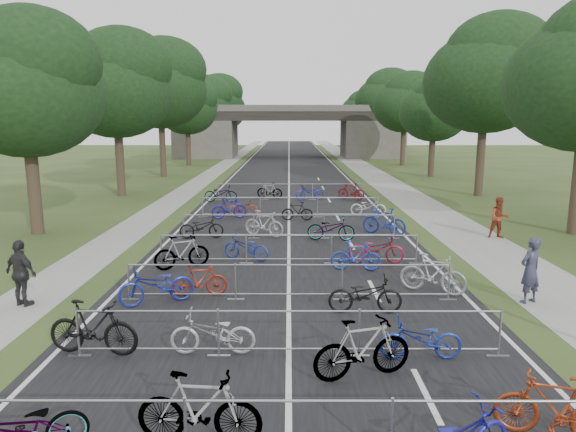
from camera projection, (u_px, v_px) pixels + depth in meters
The scene contains 55 objects.
road at pixel (289, 167), 56.87m from camera, with size 11.00×140.00×0.01m, color black.
sidewalk_right at pixel (361, 167), 56.86m from camera, with size 3.00×140.00×0.01m, color gray.
sidewalk_left at pixel (221, 167), 56.89m from camera, with size 2.00×140.00×0.01m, color gray.
lane_markings at pixel (289, 167), 56.88m from camera, with size 0.12×140.00×0.00m, color silver.
overpass_bridge at pixel (289, 132), 70.97m from camera, with size 31.00×8.00×7.05m.
tree_left_0 at pixel (26, 88), 22.21m from camera, with size 6.72×6.72×10.25m.
tree_left_1 at pixel (117, 86), 33.86m from camera, with size 7.56×7.56×11.53m.
tree_right_1 at pixel (488, 77), 33.70m from camera, with size 8.18×8.18×12.47m.
tree_left_2 at pixel (161, 86), 45.50m from camera, with size 8.40×8.40×12.81m.
tree_right_2 at pixel (435, 110), 45.85m from camera, with size 6.16×6.16×9.39m.
tree_left_3 at pixel (188, 107), 57.59m from camera, with size 6.72×6.72×10.25m.
tree_right_3 at pixel (406, 104), 57.46m from camera, with size 7.17×7.17×10.93m.
tree_left_4 at pixel (205, 103), 69.24m from camera, with size 7.56×7.56×11.53m.
tree_right_4 at pixel (386, 99), 69.08m from camera, with size 8.18×8.18×12.47m.
tree_left_5 at pixel (217, 101), 80.88m from camera, with size 8.40×8.40×12.81m.
tree_right_5 at pixel (372, 115), 81.23m from camera, with size 6.16×6.16×9.39m.
tree_left_6 at pixel (226, 112), 92.98m from camera, with size 6.72×6.72×10.25m.
tree_right_6 at pixel (361, 110), 92.85m from camera, with size 7.17×7.17×10.93m.
barrier_row_0 at pixel (289, 432), 7.63m from camera, with size 9.70×0.08×1.10m.
barrier_row_1 at pixel (289, 333), 11.17m from camera, with size 9.70×0.08×1.10m.
barrier_row_2 at pixel (289, 282), 14.71m from camera, with size 9.70×0.08×1.10m.
barrier_row_3 at pixel (289, 249), 18.44m from camera, with size 9.70×0.08×1.10m.
barrier_row_4 at pixel (289, 226), 22.38m from camera, with size 9.70×0.08×1.10m.
barrier_row_5 at pixel (289, 207), 27.29m from camera, with size 9.70×0.08×1.10m.
barrier_row_6 at pixel (289, 192), 33.19m from camera, with size 9.70×0.08×1.10m.
bike_0 at pixel (22, 431), 7.72m from camera, with size 0.67×1.91×1.01m, color #93959A.
bike_1 at pixel (199, 409), 8.12m from camera, with size 0.57×2.03×1.22m, color #93959A.
bike_3 at pixel (555, 408), 8.25m from camera, with size 0.53×1.87×1.12m, color maroon.
bike_4 at pixel (93, 328), 11.26m from camera, with size 0.59×2.07×1.25m, color black.
bike_5 at pixel (213, 334), 11.28m from camera, with size 0.66×1.88×0.99m, color #AAAAB2.
bike_6 at pixel (362, 349), 10.22m from camera, with size 0.59×2.09×1.26m, color #93959A.
bike_7 at pixel (421, 339), 11.03m from camera, with size 0.62×1.78×0.94m, color navy.
bike_8 at pixel (157, 285), 14.37m from camera, with size 0.74×2.11×1.11m, color navy.
bike_9 at pixel (199, 280), 15.04m from camera, with size 0.46×1.62×0.97m, color maroon.
bike_10 at pixel (365, 295), 13.71m from camera, with size 0.69×1.97×1.04m, color black.
bike_11 at pixel (433, 274), 15.27m from camera, with size 0.56×1.99×1.20m, color #97969D.
bike_12 at pixel (182, 252), 17.82m from camera, with size 0.55×1.95×1.17m, color #93959A.
bike_13 at pixel (246, 248), 18.91m from camera, with size 0.64×1.84×0.96m, color navy.
bike_14 at pixel (356, 256), 17.59m from camera, with size 0.49×1.72×1.04m, color #1D37A0.
bike_15 at pixel (376, 249), 18.50m from camera, with size 0.69×1.99×1.04m, color maroon.
bike_16 at pixel (201, 227), 22.40m from camera, with size 0.67×1.91×1.00m, color black.
bike_17 at pixel (264, 224), 22.74m from camera, with size 0.54×1.93×1.16m, color #A7A6AD.
bike_18 at pixel (331, 228), 22.00m from camera, with size 0.71×2.02×1.06m, color #93959A.
bike_19 at pixel (384, 221), 23.10m from camera, with size 0.58×2.07×1.24m, color navy.
bike_20 at pixel (229, 208), 26.90m from camera, with size 0.53×1.87×1.12m, color navy.
bike_21 at pixel (242, 207), 27.81m from camera, with size 0.59×1.70×0.89m, color #983116.
bike_22 at pixel (297, 211), 26.38m from camera, with size 0.46×1.62×0.97m, color black.
bike_23 at pixel (368, 207), 27.73m from camera, with size 0.66×1.90×1.00m, color #BAB9C2.
bike_24 at pixel (221, 194), 32.27m from camera, with size 0.72×2.07×1.09m, color #93959A.
bike_25 at pixel (270, 191), 33.86m from camera, with size 0.49×1.73×1.04m, color #93959A.
bike_26 at pixel (310, 192), 33.18m from camera, with size 0.66×1.90×1.00m, color navy.
bike_27 at pixel (351, 191), 33.29m from camera, with size 0.53×1.86×1.12m, color maroon.
pedestrian_a at pixel (530, 270), 14.42m from camera, with size 0.69×0.46×1.90m, color #2D2E43.
pedestrian_b at pixel (499, 218), 22.38m from camera, with size 0.88×0.68×1.80m, color maroon.
pedestrian_c at pixel (21, 274), 14.17m from camera, with size 1.10×0.46×1.88m, color #242426.
Camera 1 is at (0.01, -6.91, 5.12)m, focal length 32.00 mm.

